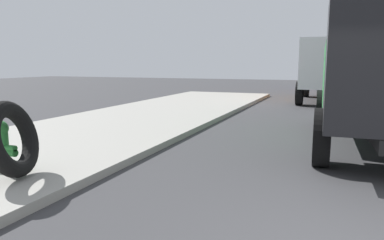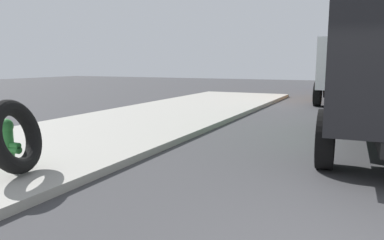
{
  "view_description": "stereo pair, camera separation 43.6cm",
  "coord_description": "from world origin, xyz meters",
  "px_view_note": "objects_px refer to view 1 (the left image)",
  "views": [
    {
      "loc": [
        -3.64,
        0.45,
        1.92
      ],
      "look_at": [
        2.26,
        2.75,
        0.94
      ],
      "focal_mm": 34.33,
      "sensor_mm": 36.0,
      "label": 1
    },
    {
      "loc": [
        -3.47,
        0.05,
        1.92
      ],
      "look_at": [
        2.26,
        2.75,
        0.94
      ],
      "focal_mm": 34.33,
      "sensor_mm": 36.0,
      "label": 2
    }
  ],
  "objects_px": {
    "dump_truck_orange": "(330,69)",
    "dump_truck_blue": "(348,67)",
    "fire_hydrant": "(2,144)",
    "loose_tire": "(12,139)",
    "dump_truck_green": "(383,77)",
    "dump_truck_gray": "(335,66)"
  },
  "relations": [
    {
      "from": "dump_truck_orange",
      "to": "dump_truck_blue",
      "type": "relative_size",
      "value": 1.0
    },
    {
      "from": "fire_hydrant",
      "to": "dump_truck_blue",
      "type": "height_order",
      "value": "dump_truck_blue"
    },
    {
      "from": "loose_tire",
      "to": "dump_truck_green",
      "type": "bearing_deg",
      "value": -47.21
    },
    {
      "from": "loose_tire",
      "to": "dump_truck_orange",
      "type": "height_order",
      "value": "dump_truck_orange"
    },
    {
      "from": "loose_tire",
      "to": "dump_truck_blue",
      "type": "relative_size",
      "value": 0.17
    },
    {
      "from": "fire_hydrant",
      "to": "dump_truck_blue",
      "type": "distance_m",
      "value": 26.25
    },
    {
      "from": "loose_tire",
      "to": "dump_truck_blue",
      "type": "bearing_deg",
      "value": -11.74
    },
    {
      "from": "fire_hydrant",
      "to": "dump_truck_green",
      "type": "xyz_separation_m",
      "value": [
        4.94,
        -6.03,
        1.01
      ]
    },
    {
      "from": "dump_truck_green",
      "to": "dump_truck_blue",
      "type": "bearing_deg",
      "value": 0.57
    },
    {
      "from": "dump_truck_green",
      "to": "dump_truck_gray",
      "type": "xyz_separation_m",
      "value": [
        30.96,
        1.15,
        0.0
      ]
    },
    {
      "from": "dump_truck_green",
      "to": "dump_truck_gray",
      "type": "relative_size",
      "value": 1.0
    },
    {
      "from": "dump_truck_orange",
      "to": "dump_truck_gray",
      "type": "distance_m",
      "value": 20.64
    },
    {
      "from": "dump_truck_green",
      "to": "dump_truck_blue",
      "type": "xyz_separation_m",
      "value": [
        20.64,
        0.2,
        0.0
      ]
    },
    {
      "from": "dump_truck_green",
      "to": "dump_truck_orange",
      "type": "xyz_separation_m",
      "value": [
        10.32,
        1.27,
        0.0
      ]
    },
    {
      "from": "fire_hydrant",
      "to": "dump_truck_green",
      "type": "bearing_deg",
      "value": -50.7
    },
    {
      "from": "dump_truck_green",
      "to": "dump_truck_orange",
      "type": "bearing_deg",
      "value": 7.01
    },
    {
      "from": "fire_hydrant",
      "to": "dump_truck_orange",
      "type": "bearing_deg",
      "value": -17.34
    },
    {
      "from": "dump_truck_orange",
      "to": "dump_truck_gray",
      "type": "bearing_deg",
      "value": -0.33
    },
    {
      "from": "dump_truck_green",
      "to": "dump_truck_gray",
      "type": "height_order",
      "value": "same"
    },
    {
      "from": "dump_truck_green",
      "to": "fire_hydrant",
      "type": "bearing_deg",
      "value": 129.3
    },
    {
      "from": "fire_hydrant",
      "to": "loose_tire",
      "type": "distance_m",
      "value": 0.54
    },
    {
      "from": "loose_tire",
      "to": "dump_truck_blue",
      "type": "xyz_separation_m",
      "value": [
        25.79,
        -5.36,
        0.84
      ]
    }
  ]
}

